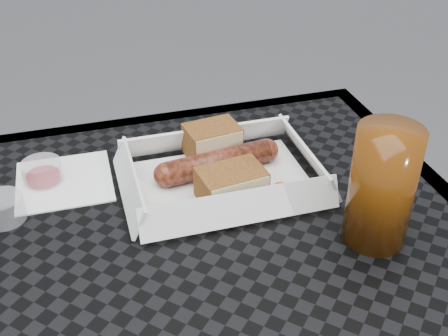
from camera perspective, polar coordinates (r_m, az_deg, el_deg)
name	(u,v)px	position (r m, az deg, el deg)	size (l,w,h in m)	color
food_tray	(222,182)	(0.72, -0.22, -1.43)	(0.22, 0.15, 0.00)	white
bratwurst	(218,162)	(0.73, -0.62, 0.59)	(0.17, 0.05, 0.03)	maroon
bread_near	(212,141)	(0.76, -1.21, 2.78)	(0.07, 0.05, 0.04)	brown
bread_far	(231,185)	(0.68, 0.74, -1.69)	(0.08, 0.05, 0.04)	brown
veg_garnish	(280,196)	(0.69, 5.74, -2.86)	(0.03, 0.03, 0.00)	#F13D0A
napkin	(64,181)	(0.75, -15.92, -1.30)	(0.12, 0.12, 0.00)	white
condiment_cup_sauce	(42,172)	(0.75, -17.96, -0.43)	(0.05, 0.05, 0.03)	maroon
condiment_cup_empty	(3,209)	(0.70, -21.55, -3.85)	(0.05, 0.05, 0.03)	silver
drink_glass	(382,187)	(0.62, 15.74, -1.86)	(0.07, 0.07, 0.14)	#4F2506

